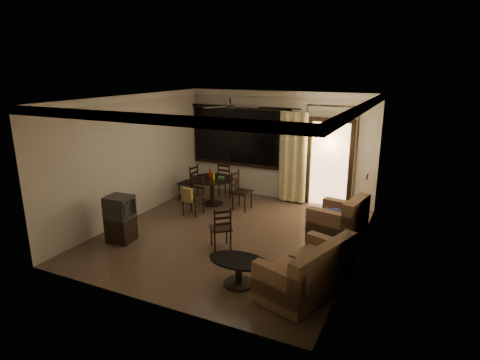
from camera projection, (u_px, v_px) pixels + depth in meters
The scene contains 12 objects.
ground at pixel (231, 235), 8.36m from camera, with size 5.50×5.50×0.00m, color #7F6651.
room_shell at pixel (289, 137), 9.16m from camera, with size 5.50×6.70×5.50m.
dining_table at pixel (212, 184), 10.10m from camera, with size 1.08×1.08×0.90m.
dining_chair_west at pixel (189, 189), 10.51m from camera, with size 0.44×0.44×0.95m.
dining_chair_east at pixel (242, 198), 9.78m from camera, with size 0.44×0.44×0.95m.
dining_chair_south at pixel (193, 202), 9.43m from camera, with size 0.44×0.50×0.95m.
dining_chair_north at pixel (227, 186), 10.80m from camera, with size 0.44×0.44×0.95m.
tv_cabinet at pixel (120, 219), 7.96m from camera, with size 0.53×0.48×0.94m.
sofa at pixel (309, 273), 6.13m from camera, with size 1.28×1.76×0.84m.
armchair at pixel (340, 224), 7.92m from camera, with size 1.10×1.10×0.94m.
coffee_table at pixel (239, 268), 6.38m from camera, with size 1.00×0.60×0.44m.
side_chair at pixel (221, 236), 7.69m from camera, with size 0.53×0.53×0.86m.
Camera 1 is at (3.49, -6.90, 3.38)m, focal length 30.00 mm.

